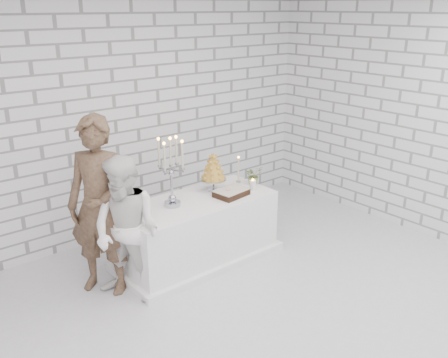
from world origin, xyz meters
TOP-DOWN VIEW (x-y plane):
  - ground at (0.00, 0.00)m, footprint 6.00×5.00m
  - wall_back at (0.00, 2.50)m, footprint 6.00×0.01m
  - wall_right at (3.00, 0.00)m, footprint 0.01×5.00m
  - cake_table at (0.32, 1.29)m, footprint 1.80×0.80m
  - groom at (-0.80, 1.41)m, footprint 0.77×0.81m
  - bride at (-0.69, 1.09)m, footprint 0.83×0.90m
  - candelabra at (0.01, 1.33)m, footprint 0.39×0.39m
  - croquembouche at (0.65, 1.40)m, footprint 0.38×0.38m
  - chocolate_cake at (0.70, 1.14)m, footprint 0.40×0.31m
  - pillar_candle at (1.02, 1.12)m, footprint 0.10×0.10m
  - extra_taper at (1.06, 1.42)m, footprint 0.06×0.06m
  - flowers at (1.17, 1.27)m, footprint 0.23×0.21m

SIDE VIEW (x-z plane):
  - ground at x=0.00m, z-range -0.01..0.01m
  - cake_table at x=0.32m, z-range 0.00..0.75m
  - bride at x=-0.69m, z-range 0.00..1.50m
  - chocolate_cake at x=0.70m, z-range 0.75..0.83m
  - pillar_candle at x=1.02m, z-range 0.75..0.87m
  - flowers at x=1.17m, z-range 0.75..0.98m
  - extra_taper at x=1.06m, z-range 0.75..1.07m
  - groom at x=-0.80m, z-range 0.00..1.86m
  - croquembouche at x=0.65m, z-range 0.75..1.22m
  - candelabra at x=0.01m, z-range 0.75..1.53m
  - wall_back at x=0.00m, z-range 0.00..3.00m
  - wall_right at x=3.00m, z-range 0.00..3.00m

